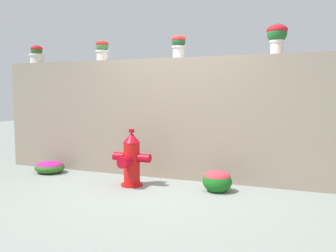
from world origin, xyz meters
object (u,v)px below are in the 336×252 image
object	(u,v)px
potted_plant_0	(37,54)
potted_plant_1	(102,49)
flower_bush_right	(217,180)
potted_plant_2	(179,44)
fire_hydrant	(131,160)
flower_bush_left	(50,167)
potted_plant_3	(277,35)

from	to	relation	value
potted_plant_0	potted_plant_1	distance (m)	1.39
flower_bush_right	potted_plant_2	bearing A→B (deg)	140.08
potted_plant_2	fire_hydrant	world-z (taller)	potted_plant_2
fire_hydrant	flower_bush_right	xyz separation A→B (m)	(1.26, 0.15, -0.22)
potted_plant_1	flower_bush_left	world-z (taller)	potted_plant_1
potted_plant_3	fire_hydrant	xyz separation A→B (m)	(-1.95, -0.81, -1.82)
potted_plant_3	flower_bush_right	xyz separation A→B (m)	(-0.69, -0.66, -2.04)
potted_plant_1	fire_hydrant	distance (m)	2.17
potted_plant_2	potted_plant_3	world-z (taller)	potted_plant_3
potted_plant_3	flower_bush_left	distance (m)	4.25
potted_plant_3	fire_hydrant	distance (m)	2.78
fire_hydrant	flower_bush_right	bearing A→B (deg)	6.86
flower_bush_left	flower_bush_right	bearing A→B (deg)	-2.25
potted_plant_3	fire_hydrant	size ratio (longest dim) A/B	0.53
fire_hydrant	flower_bush_right	world-z (taller)	fire_hydrant
potted_plant_1	flower_bush_right	distance (m)	3.05
flower_bush_left	flower_bush_right	xyz separation A→B (m)	(2.97, -0.12, 0.06)
potted_plant_0	potted_plant_3	xyz separation A→B (m)	(4.31, 0.01, 0.10)
potted_plant_1	potted_plant_2	xyz separation A→B (m)	(1.41, 0.01, 0.01)
potted_plant_0	fire_hydrant	size ratio (longest dim) A/B	0.41
potted_plant_1	fire_hydrant	size ratio (longest dim) A/B	0.44
potted_plant_1	potted_plant_0	bearing A→B (deg)	-178.24
potted_plant_0	flower_bush_right	size ratio (longest dim) A/B	0.85
potted_plant_3	flower_bush_left	world-z (taller)	potted_plant_3
potted_plant_0	fire_hydrant	world-z (taller)	potted_plant_0
potted_plant_3	potted_plant_2	bearing A→B (deg)	178.71
potted_plant_3	potted_plant_0	bearing A→B (deg)	-179.81
flower_bush_left	flower_bush_right	world-z (taller)	flower_bush_right
potted_plant_3	flower_bush_right	bearing A→B (deg)	-136.44
potted_plant_3	flower_bush_right	world-z (taller)	potted_plant_3
potted_plant_1	potted_plant_3	distance (m)	2.92
fire_hydrant	flower_bush_left	bearing A→B (deg)	171.11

